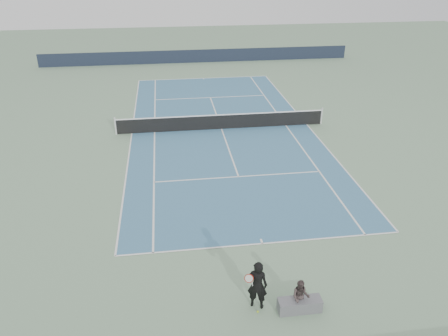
{
  "coord_description": "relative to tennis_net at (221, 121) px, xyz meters",
  "views": [
    {
      "loc": [
        -3.28,
        -25.05,
        10.05
      ],
      "look_at": [
        -0.87,
        -7.5,
        1.1
      ],
      "focal_mm": 35.0,
      "sensor_mm": 36.0,
      "label": 1
    }
  ],
  "objects": [
    {
      "name": "tennis_ball",
      "position": [
        -0.89,
        -15.28,
        -0.47
      ],
      "size": [
        0.07,
        0.07,
        0.07
      ],
      "primitive_type": "sphere",
      "color": "#BFD72C",
      "rests_on": "ground"
    },
    {
      "name": "tennis_net",
      "position": [
        0.0,
        0.0,
        0.0
      ],
      "size": [
        12.9,
        0.1,
        1.07
      ],
      "color": "silver",
      "rests_on": "ground"
    },
    {
      "name": "windscreen_far",
      "position": [
        0.0,
        17.88,
        0.1
      ],
      "size": [
        30.0,
        0.25,
        1.2
      ],
      "primitive_type": "cube",
      "color": "black",
      "rests_on": "ground"
    },
    {
      "name": "ground",
      "position": [
        0.0,
        0.0,
        -0.5
      ],
      "size": [
        80.0,
        80.0,
        0.0
      ],
      "primitive_type": "plane",
      "color": "gray"
    },
    {
      "name": "tennis_player",
      "position": [
        -0.87,
        -15.0,
        0.35
      ],
      "size": [
        0.84,
        0.67,
        1.71
      ],
      "color": "black",
      "rests_on": "ground"
    },
    {
      "name": "spectator_bench",
      "position": [
        0.4,
        -15.37,
        -0.1
      ],
      "size": [
        1.42,
        0.87,
        1.16
      ],
      "color": "slate",
      "rests_on": "ground"
    },
    {
      "name": "court_surface",
      "position": [
        0.0,
        0.0,
        -0.5
      ],
      "size": [
        10.97,
        23.77,
        0.01
      ],
      "primitive_type": "cube",
      "color": "teal",
      "rests_on": "ground"
    }
  ]
}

